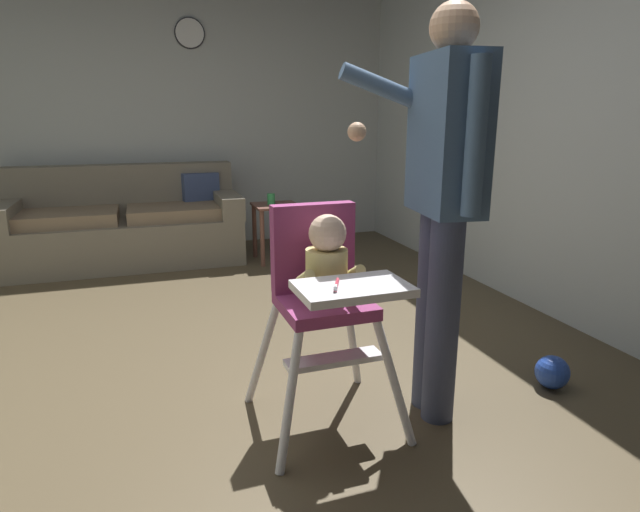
% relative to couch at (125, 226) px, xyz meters
% --- Properties ---
extents(ground, '(6.10, 7.59, 0.10)m').
position_rel_couch_xyz_m(ground, '(0.44, -2.51, -0.38)').
color(ground, brown).
extents(wall_far, '(5.30, 0.06, 2.61)m').
position_rel_couch_xyz_m(wall_far, '(0.44, 0.52, 0.98)').
color(wall_far, '#B4B9B7').
rests_on(wall_far, ground).
extents(wall_right, '(0.06, 6.59, 2.61)m').
position_rel_couch_xyz_m(wall_right, '(2.72, -2.21, 0.98)').
color(wall_right, '#B3BAB9').
rests_on(wall_right, ground).
extents(couch, '(2.05, 0.86, 0.86)m').
position_rel_couch_xyz_m(couch, '(0.00, 0.00, 0.00)').
color(couch, slate).
rests_on(couch, ground).
extents(high_chair, '(0.62, 0.73, 0.95)m').
position_rel_couch_xyz_m(high_chair, '(0.85, -3.07, 0.31)').
color(high_chair, white).
rests_on(high_chair, ground).
extents(adult_standing, '(0.51, 0.54, 1.72)m').
position_rel_couch_xyz_m(adult_standing, '(1.34, -3.14, 0.64)').
color(adult_standing, '#3B415A').
rests_on(adult_standing, ground).
extents(toy_ball, '(0.16, 0.16, 0.16)m').
position_rel_couch_xyz_m(toy_ball, '(2.01, -3.14, -0.25)').
color(toy_ball, '#284CB7').
rests_on(toy_ball, ground).
extents(side_table, '(0.40, 0.40, 0.52)m').
position_rel_couch_xyz_m(side_table, '(1.31, -0.39, 0.05)').
color(side_table, brown).
rests_on(side_table, ground).
extents(sippy_cup, '(0.07, 0.07, 0.10)m').
position_rel_couch_xyz_m(sippy_cup, '(1.27, -0.39, 0.24)').
color(sippy_cup, green).
rests_on(sippy_cup, side_table).
extents(wall_clock, '(0.29, 0.04, 0.29)m').
position_rel_couch_xyz_m(wall_clock, '(0.72, 0.48, 1.72)').
color(wall_clock, white).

